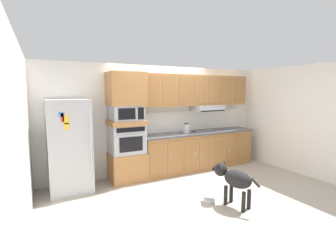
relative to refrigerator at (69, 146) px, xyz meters
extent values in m
plane|color=#B2A899|center=(2.09, -0.68, -0.88)|extent=(9.60, 9.60, 0.00)
cube|color=silver|center=(2.09, 0.43, 0.37)|extent=(6.20, 0.12, 2.50)
cube|color=silver|center=(-0.71, -0.68, 0.37)|extent=(0.12, 7.10, 2.50)
cube|color=white|center=(4.89, -0.68, 0.37)|extent=(0.12, 7.10, 2.50)
cube|color=#ADADB2|center=(0.00, 0.00, 0.00)|extent=(0.76, 0.70, 1.76)
cylinder|color=silver|center=(0.33, -0.37, 0.10)|extent=(0.02, 0.02, 1.10)
cube|color=red|center=(-0.13, -0.35, 0.58)|extent=(0.05, 0.01, 0.15)
cube|color=#337FDB|center=(-0.15, -0.35, 0.63)|extent=(0.08, 0.01, 0.08)
cube|color=gold|center=(-0.06, -0.35, 0.43)|extent=(0.09, 0.01, 0.12)
cube|color=gold|center=(-0.07, -0.35, 0.54)|extent=(0.10, 0.01, 0.15)
cube|color=#A8703D|center=(1.15, 0.07, -0.58)|extent=(0.74, 0.62, 0.60)
cube|color=#A8AAAF|center=(1.15, 0.07, 0.02)|extent=(0.70, 0.58, 0.60)
cube|color=black|center=(1.15, -0.23, -0.04)|extent=(0.49, 0.01, 0.30)
cube|color=black|center=(1.15, -0.23, 0.26)|extent=(0.60, 0.01, 0.09)
cylinder|color=#A8AAAF|center=(1.15, -0.25, 0.15)|extent=(0.56, 0.02, 0.02)
cube|color=#A8703D|center=(1.15, 0.07, 0.37)|extent=(0.74, 0.62, 0.10)
cube|color=#A8AAAF|center=(1.15, 0.07, 0.58)|extent=(0.64, 0.53, 0.32)
cube|color=black|center=(1.08, -0.20, 0.58)|extent=(0.35, 0.01, 0.22)
cube|color=black|center=(1.37, -0.20, 0.58)|extent=(0.13, 0.01, 0.24)
cube|color=#A8703D|center=(1.15, 0.07, 1.08)|extent=(0.74, 0.62, 0.68)
cube|color=#A8703D|center=(2.99, 0.07, -0.44)|extent=(2.94, 0.60, 0.88)
cube|color=#9A6738|center=(1.73, -0.24, -0.42)|extent=(0.35, 0.01, 0.70)
cylinder|color=#BCBCC1|center=(1.85, -0.25, -0.42)|extent=(0.01, 0.01, 0.12)
cube|color=#9A6738|center=(2.15, -0.24, -0.42)|extent=(0.35, 0.01, 0.70)
cylinder|color=#BCBCC1|center=(2.02, -0.25, -0.42)|extent=(0.01, 0.01, 0.12)
cube|color=#9A6738|center=(2.57, -0.24, -0.42)|extent=(0.35, 0.01, 0.70)
cylinder|color=#BCBCC1|center=(2.69, -0.25, -0.42)|extent=(0.01, 0.01, 0.12)
cube|color=#9A6738|center=(2.99, -0.24, -0.42)|extent=(0.35, 0.01, 0.70)
cylinder|color=#BCBCC1|center=(2.86, -0.25, -0.42)|extent=(0.01, 0.01, 0.12)
cube|color=#9A6738|center=(3.41, -0.24, -0.42)|extent=(0.35, 0.01, 0.70)
cylinder|color=#BCBCC1|center=(3.53, -0.25, -0.42)|extent=(0.01, 0.01, 0.12)
cube|color=#9A6738|center=(3.83, -0.24, -0.42)|extent=(0.35, 0.01, 0.70)
cylinder|color=#BCBCC1|center=(3.70, -0.25, -0.42)|extent=(0.01, 0.01, 0.12)
cube|color=#9A6738|center=(4.25, -0.24, -0.42)|extent=(0.35, 0.01, 0.70)
cylinder|color=#BCBCC1|center=(4.38, -0.25, -0.42)|extent=(0.01, 0.01, 0.12)
cube|color=#4C4C51|center=(2.99, 0.07, 0.02)|extent=(2.98, 0.64, 0.04)
cube|color=white|center=(2.99, 0.36, 0.29)|extent=(2.98, 0.02, 0.50)
cube|color=#A8703D|center=(2.99, 0.20, 1.05)|extent=(2.94, 0.34, 0.74)
cube|color=#A8AAAF|center=(3.28, 0.13, 0.61)|extent=(0.76, 0.48, 0.14)
cube|color=black|center=(3.28, -0.09, 0.55)|extent=(0.72, 0.04, 0.02)
cube|color=#9A6738|center=(1.73, 0.02, 1.05)|extent=(0.35, 0.01, 0.63)
cube|color=#9A6738|center=(2.15, 0.02, 1.05)|extent=(0.35, 0.01, 0.63)
cube|color=#9A6738|center=(2.57, 0.02, 1.05)|extent=(0.35, 0.01, 0.63)
cube|color=#9A6738|center=(2.99, 0.02, 1.05)|extent=(0.35, 0.01, 0.63)
cube|color=#9A6738|center=(3.41, 0.02, 1.05)|extent=(0.35, 0.01, 0.63)
cube|color=#9A6738|center=(3.83, 0.02, 1.05)|extent=(0.35, 0.01, 0.63)
cube|color=#9A6738|center=(4.25, 0.02, 1.05)|extent=(0.35, 0.01, 0.63)
cylinder|color=black|center=(2.89, 0.12, 0.05)|extent=(0.10, 0.08, 0.03)
cylinder|color=silver|center=(2.95, 0.03, 0.05)|extent=(0.11, 0.07, 0.01)
cylinder|color=#A8AAAF|center=(2.60, 0.02, 0.15)|extent=(0.17, 0.17, 0.22)
cylinder|color=black|center=(2.60, 0.02, 0.27)|extent=(0.10, 0.10, 0.02)
ellipsoid|color=black|center=(2.37, -1.98, -0.41)|extent=(0.40, 0.54, 0.29)
sphere|color=black|center=(2.29, -1.64, -0.33)|extent=(0.23, 0.23, 0.23)
ellipsoid|color=black|center=(2.26, -1.53, -0.35)|extent=(0.12, 0.15, 0.08)
cone|color=black|center=(2.21, -1.67, -0.23)|extent=(0.06, 0.06, 0.07)
cone|color=black|center=(2.37, -1.64, -0.23)|extent=(0.06, 0.06, 0.07)
cylinder|color=black|center=(2.44, -2.28, -0.38)|extent=(0.08, 0.17, 0.13)
cylinder|color=black|center=(2.25, -1.83, -0.72)|extent=(0.06, 0.06, 0.33)
cylinder|color=black|center=(2.40, -1.79, -0.72)|extent=(0.06, 0.06, 0.33)
cylinder|color=black|center=(2.33, -2.16, -0.72)|extent=(0.06, 0.06, 0.33)
cylinder|color=black|center=(2.48, -2.12, -0.72)|extent=(0.06, 0.06, 0.33)
cylinder|color=#B2B7BC|center=(2.06, -1.63, -0.85)|extent=(0.20, 0.20, 0.06)
cylinder|color=brown|center=(2.06, -1.63, -0.84)|extent=(0.15, 0.15, 0.03)
camera|label=1|loc=(-0.46, -4.94, 1.03)|focal=26.55mm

